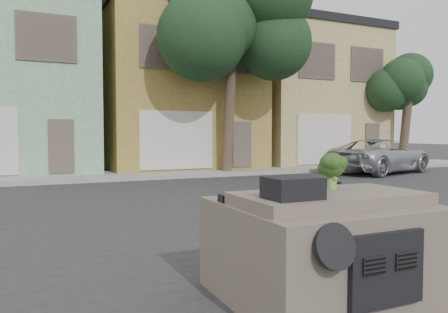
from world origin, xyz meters
TOP-DOWN VIEW (x-y plane):
  - ground_plane at (0.00, 0.00)m, footprint 120.00×120.00m
  - sidewalk at (0.00, 10.50)m, footprint 40.00×3.00m
  - townhouse_mint at (-3.50, 14.50)m, footprint 7.20×8.20m
  - townhouse_tan at (4.00, 14.50)m, footprint 7.20×8.20m
  - townhouse_beige at (11.50, 14.50)m, footprint 7.20×8.20m
  - silver_pickup at (11.33, 7.71)m, footprint 5.78×3.80m
  - tree_near at (5.00, 9.80)m, footprint 4.40×4.00m
  - tree_far at (15.00, 9.80)m, footprint 3.20×3.00m
  - car_dashboard at (0.00, -3.00)m, footprint 2.00×1.80m
  - instrument_hump at (-0.58, -3.35)m, footprint 0.48×0.38m
  - wiper_arm at (0.28, -2.62)m, footprint 0.69×0.15m
  - broccoli at (0.18, -2.95)m, footprint 0.47×0.47m

SIDE VIEW (x-z plane):
  - ground_plane at x=0.00m, z-range 0.00..0.00m
  - silver_pickup at x=11.33m, z-range -0.74..0.74m
  - sidewalk at x=0.00m, z-range 0.00..0.15m
  - car_dashboard at x=0.00m, z-range 0.00..1.12m
  - wiper_arm at x=0.28m, z-range 1.12..1.14m
  - instrument_hump at x=-0.58m, z-range 1.12..1.32m
  - broccoli at x=0.18m, z-range 1.12..1.52m
  - tree_far at x=15.00m, z-range 0.00..6.00m
  - townhouse_mint at x=-3.50m, z-range 0.00..7.55m
  - townhouse_tan at x=4.00m, z-range 0.00..7.55m
  - townhouse_beige at x=11.50m, z-range 0.00..7.55m
  - tree_near at x=5.00m, z-range 0.00..8.50m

